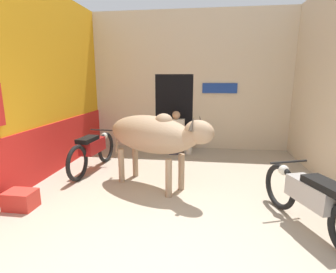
{
  "coord_description": "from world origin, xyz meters",
  "views": [
    {
      "loc": [
        0.41,
        -2.2,
        1.94
      ],
      "look_at": [
        -0.22,
        2.3,
        0.93
      ],
      "focal_mm": 28.0,
      "sensor_mm": 36.0,
      "label": 1
    }
  ],
  "objects_px": {
    "motorcycle_near": "(312,198)",
    "shopkeeper_seated": "(176,132)",
    "cow": "(154,135)",
    "motorcycle_far": "(93,150)",
    "plastic_stool": "(188,146)",
    "crate": "(21,200)"
  },
  "relations": [
    {
      "from": "crate",
      "to": "motorcycle_far",
      "type": "bearing_deg",
      "value": 77.62
    },
    {
      "from": "cow",
      "to": "shopkeeper_seated",
      "type": "xyz_separation_m",
      "value": [
        0.15,
        2.25,
        -0.39
      ]
    },
    {
      "from": "motorcycle_near",
      "to": "plastic_stool",
      "type": "height_order",
      "value": "motorcycle_near"
    },
    {
      "from": "cow",
      "to": "motorcycle_far",
      "type": "xyz_separation_m",
      "value": [
        -1.47,
        0.69,
        -0.51
      ]
    },
    {
      "from": "motorcycle_far",
      "to": "plastic_stool",
      "type": "bearing_deg",
      "value": 39.26
    },
    {
      "from": "motorcycle_near",
      "to": "shopkeeper_seated",
      "type": "xyz_separation_m",
      "value": [
        -2.1,
        3.37,
        0.12
      ]
    },
    {
      "from": "cow",
      "to": "crate",
      "type": "bearing_deg",
      "value": -149.61
    },
    {
      "from": "motorcycle_near",
      "to": "motorcycle_far",
      "type": "height_order",
      "value": "motorcycle_far"
    },
    {
      "from": "motorcycle_near",
      "to": "motorcycle_far",
      "type": "xyz_separation_m",
      "value": [
        -3.72,
        1.81,
        0.01
      ]
    },
    {
      "from": "motorcycle_near",
      "to": "plastic_stool",
      "type": "bearing_deg",
      "value": 117.69
    },
    {
      "from": "motorcycle_near",
      "to": "shopkeeper_seated",
      "type": "bearing_deg",
      "value": 121.97
    },
    {
      "from": "cow",
      "to": "shopkeeper_seated",
      "type": "relative_size",
      "value": 1.91
    },
    {
      "from": "cow",
      "to": "plastic_stool",
      "type": "xyz_separation_m",
      "value": [
        0.47,
        2.28,
        -0.76
      ]
    },
    {
      "from": "motorcycle_far",
      "to": "shopkeeper_seated",
      "type": "distance_m",
      "value": 2.25
    },
    {
      "from": "shopkeeper_seated",
      "to": "cow",
      "type": "bearing_deg",
      "value": -93.7
    },
    {
      "from": "cow",
      "to": "shopkeeper_seated",
      "type": "bearing_deg",
      "value": 86.3
    },
    {
      "from": "cow",
      "to": "motorcycle_near",
      "type": "distance_m",
      "value": 2.57
    },
    {
      "from": "plastic_stool",
      "to": "crate",
      "type": "distance_m",
      "value": 4.09
    },
    {
      "from": "motorcycle_near",
      "to": "motorcycle_far",
      "type": "distance_m",
      "value": 4.14
    },
    {
      "from": "shopkeeper_seated",
      "to": "crate",
      "type": "bearing_deg",
      "value": -120.98
    },
    {
      "from": "cow",
      "to": "plastic_stool",
      "type": "height_order",
      "value": "cow"
    },
    {
      "from": "motorcycle_near",
      "to": "crate",
      "type": "bearing_deg",
      "value": 179.58
    }
  ]
}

